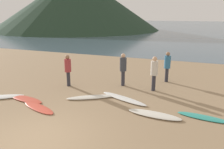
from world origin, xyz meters
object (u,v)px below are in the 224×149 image
object	(u,v)px
person_1	(123,67)
person_3	(68,68)
surfboard_3	(91,97)
surfboard_2	(39,108)
surfboard_6	(204,117)
person_0	(167,64)
person_2	(154,71)
surfboard_4	(124,98)
surfboard_5	(154,115)
surfboard_1	(26,99)

from	to	relation	value
person_1	person_3	world-z (taller)	person_1
person_1	surfboard_3	bearing A→B (deg)	-139.55
surfboard_2	surfboard_6	world-z (taller)	surfboard_2
person_0	person_2	world-z (taller)	person_2
surfboard_4	person_0	world-z (taller)	person_0
person_1	person_2	distance (m)	1.73
person_0	person_3	size ratio (longest dim) A/B	1.02
surfboard_2	surfboard_5	size ratio (longest dim) A/B	0.93
surfboard_1	person_3	world-z (taller)	person_3
surfboard_4	surfboard_2	bearing A→B (deg)	-121.25
surfboard_1	person_2	xyz separation A→B (m)	(5.16, 3.42, 1.00)
surfboard_1	person_2	size ratio (longest dim) A/B	1.11
surfboard_2	surfboard_4	xyz separation A→B (m)	(2.97, 2.25, 0.01)
person_3	surfboard_6	bearing A→B (deg)	-111.80
surfboard_3	surfboard_5	xyz separation A→B (m)	(3.12, -0.81, 0.00)
surfboard_4	surfboard_5	distance (m)	2.03
surfboard_1	surfboard_2	xyz separation A→B (m)	(1.17, -0.57, -0.01)
surfboard_2	person_0	world-z (taller)	person_0
surfboard_6	person_0	distance (m)	4.81
surfboard_3	surfboard_5	distance (m)	3.22
surfboard_1	person_1	world-z (taller)	person_1
surfboard_3	surfboard_5	size ratio (longest dim) A/B	1.09
surfboard_2	person_3	size ratio (longest dim) A/B	1.15
surfboard_3	person_0	size ratio (longest dim) A/B	1.32
surfboard_3	person_1	bearing A→B (deg)	39.14
person_3	person_1	bearing A→B (deg)	-76.62
surfboard_6	person_0	world-z (taller)	person_0
surfboard_4	person_3	xyz separation A→B (m)	(-3.43, 0.83, 0.96)
surfboard_6	surfboard_3	bearing A→B (deg)	-175.91
surfboard_6	person_1	world-z (taller)	person_1
surfboard_5	person_3	distance (m)	5.55
person_3	surfboard_5	bearing A→B (deg)	-120.77
surfboard_1	person_0	size ratio (longest dim) A/B	1.13
surfboard_2	person_2	distance (m)	5.73
surfboard_1	person_3	distance (m)	2.78
surfboard_1	surfboard_2	world-z (taller)	surfboard_1
surfboard_4	surfboard_5	bearing A→B (deg)	-13.86
surfboard_1	surfboard_4	xyz separation A→B (m)	(4.14, 1.68, 0.01)
surfboard_6	person_2	distance (m)	3.58
surfboard_2	surfboard_5	xyz separation A→B (m)	(4.62, 1.07, 0.01)
surfboard_4	surfboard_5	size ratio (longest dim) A/B	1.22
surfboard_2	person_2	size ratio (longest dim) A/B	1.11
surfboard_3	surfboard_5	bearing A→B (deg)	-47.19
surfboard_1	surfboard_2	distance (m)	1.30
person_2	surfboard_5	bearing A→B (deg)	-68.08
surfboard_3	surfboard_2	bearing A→B (deg)	-161.48
surfboard_4	person_1	xyz separation A→B (m)	(-0.70, 1.97, 1.00)
surfboard_3	person_3	xyz separation A→B (m)	(-1.96, 1.20, 0.96)
surfboard_4	surfboard_5	world-z (taller)	surfboard_5
surfboard_2	surfboard_5	world-z (taller)	surfboard_5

